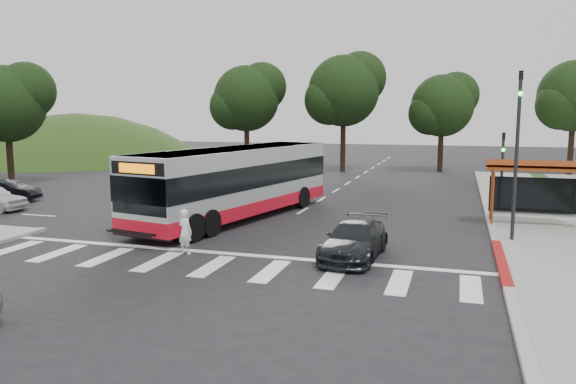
% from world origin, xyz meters
% --- Properties ---
extents(ground, '(140.00, 140.00, 0.00)m').
position_xyz_m(ground, '(0.00, 0.00, 0.00)').
color(ground, black).
rests_on(ground, ground).
extents(sidewalk_east, '(4.00, 40.00, 0.12)m').
position_xyz_m(sidewalk_east, '(11.00, 8.00, 0.06)').
color(sidewalk_east, gray).
rests_on(sidewalk_east, ground).
extents(curb_east, '(0.30, 40.00, 0.15)m').
position_xyz_m(curb_east, '(9.00, 8.00, 0.07)').
color(curb_east, '#9E9991').
rests_on(curb_east, ground).
extents(curb_east_red, '(0.32, 6.00, 0.15)m').
position_xyz_m(curb_east_red, '(9.00, -2.00, 0.08)').
color(curb_east_red, maroon).
rests_on(curb_east_red, ground).
extents(hillside_nw, '(44.00, 44.00, 10.00)m').
position_xyz_m(hillside_nw, '(-32.00, 30.00, 0.00)').
color(hillside_nw, '#253E13').
rests_on(hillside_nw, ground).
extents(crosswalk_ladder, '(18.00, 2.60, 0.01)m').
position_xyz_m(crosswalk_ladder, '(0.00, -5.00, 0.01)').
color(crosswalk_ladder, silver).
rests_on(crosswalk_ladder, ground).
extents(bus_shelter, '(4.20, 1.60, 2.86)m').
position_xyz_m(bus_shelter, '(10.80, 5.10, 2.35)').
color(bus_shelter, '#983F19').
rests_on(bus_shelter, sidewalk_east).
extents(traffic_signal_ne_tall, '(0.18, 0.37, 6.50)m').
position_xyz_m(traffic_signal_ne_tall, '(9.60, 1.49, 3.88)').
color(traffic_signal_ne_tall, black).
rests_on(traffic_signal_ne_tall, ground).
extents(traffic_signal_ne_short, '(0.18, 0.37, 4.00)m').
position_xyz_m(traffic_signal_ne_short, '(9.60, 8.49, 2.48)').
color(traffic_signal_ne_short, black).
rests_on(traffic_signal_ne_short, ground).
extents(tree_ne_a, '(6.16, 5.74, 9.30)m').
position_xyz_m(tree_ne_a, '(16.08, 28.06, 6.39)').
color(tree_ne_a, black).
rests_on(tree_ne_a, parking_lot).
extents(tree_north_a, '(6.60, 6.15, 10.17)m').
position_xyz_m(tree_north_a, '(-1.92, 26.07, 6.92)').
color(tree_north_a, black).
rests_on(tree_north_a, ground).
extents(tree_north_b, '(5.72, 5.33, 8.43)m').
position_xyz_m(tree_north_b, '(6.07, 28.06, 5.66)').
color(tree_north_b, black).
rests_on(tree_north_b, ground).
extents(tree_north_c, '(6.16, 5.74, 9.30)m').
position_xyz_m(tree_north_c, '(-9.92, 24.06, 6.29)').
color(tree_north_c, black).
rests_on(tree_north_c, ground).
extents(tree_west_a, '(5.72, 5.33, 8.43)m').
position_xyz_m(tree_west_a, '(-21.93, 10.06, 5.66)').
color(tree_west_a, black).
rests_on(tree_west_a, ground).
extents(transit_bus, '(5.45, 13.19, 3.33)m').
position_xyz_m(transit_bus, '(-2.42, 3.10, 1.67)').
color(transit_bus, '#BABDC0').
rests_on(transit_bus, ground).
extents(pedestrian, '(0.68, 0.55, 1.61)m').
position_xyz_m(pedestrian, '(-1.60, -3.75, 0.80)').
color(pedestrian, white).
rests_on(pedestrian, ground).
extents(dark_sedan, '(1.99, 4.44, 1.26)m').
position_xyz_m(dark_sedan, '(4.22, -2.55, 0.63)').
color(dark_sedan, black).
rests_on(dark_sedan, ground).
extents(west_car_black, '(3.76, 1.72, 1.20)m').
position_xyz_m(west_car_black, '(-16.93, 4.26, 0.60)').
color(west_car_black, black).
rests_on(west_car_black, ground).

